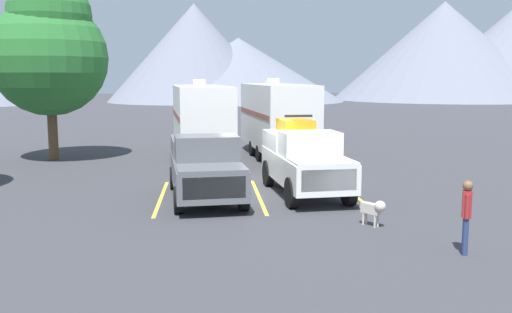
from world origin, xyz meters
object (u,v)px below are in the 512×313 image
Objects in this scene: person_a at (466,212)px; pickup_truck_a at (205,165)px; dog at (375,208)px; camper_trailer_a at (201,118)px; pickup_truck_b at (304,158)px; camper_trailer_b at (277,116)px.

pickup_truck_a is at bearing 132.32° from person_a.
person_a is at bearing -61.11° from dog.
camper_trailer_a is at bearing 112.12° from person_a.
pickup_truck_a is 3.39m from pickup_truck_b.
pickup_truck_b is 8.59m from camper_trailer_b.
camper_trailer_b is at bearing 89.11° from pickup_truck_b.
pickup_truck_a is 0.62× the size of camper_trailer_a.
dog is at bearing -85.48° from camper_trailer_b.
camper_trailer_b reaches higher than camper_trailer_a.
pickup_truck_a is at bearing -88.62° from camper_trailer_a.
camper_trailer_b is 13.11m from dog.
pickup_truck_a is at bearing -172.67° from pickup_truck_b.
camper_trailer_a is 3.73m from camper_trailer_b.
dog is (4.72, -12.49, -1.53)m from camper_trailer_a.
camper_trailer_a is 5.27× the size of person_a.
person_a is (2.50, -6.87, -0.25)m from pickup_truck_b.
person_a is at bearing -69.97° from pickup_truck_b.
pickup_truck_b is at bearing 7.33° from pickup_truck_a.
camper_trailer_b reaches higher than pickup_truck_a.
pickup_truck_b reaches higher than dog.
camper_trailer_a is at bearing -172.41° from camper_trailer_b.
dog is at bearing -41.51° from pickup_truck_a.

